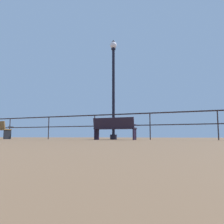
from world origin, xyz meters
name	(u,v)px	position (x,y,z in m)	size (l,w,h in m)	color
pier_railing	(121,120)	(0.00, 9.90, 0.83)	(22.71, 0.05, 1.11)	#2E2223
bench_near_left	(114,127)	(-0.07, 9.26, 0.51)	(1.73, 0.61, 0.89)	black
lamppost_center	(113,85)	(-0.48, 10.23, 2.51)	(0.32, 0.32, 4.67)	black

